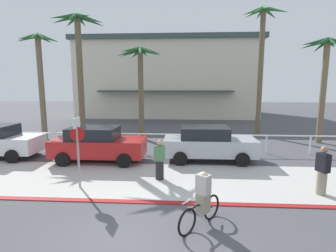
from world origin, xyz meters
TOP-DOWN VIEW (x-y plane):
  - ground_plane at (0.00, 10.00)m, footprint 80.00×80.00m
  - sidewalk_strip at (0.00, 4.20)m, footprint 44.00×4.00m
  - curb_paint at (0.00, 2.20)m, footprint 44.00×0.24m
  - building_backdrop at (-0.68, 27.56)m, footprint 20.44×12.54m
  - rail_fence at (0.00, 8.50)m, footprint 20.75×0.08m
  - stop_sign_bike_lane at (-2.45, 3.26)m, footprint 0.52×0.56m
  - palm_tree_0 at (-8.17, 11.43)m, footprint 3.06×2.86m
  - palm_tree_1 at (-5.06, 10.38)m, footprint 3.20×2.80m
  - palm_tree_2 at (-1.64, 12.04)m, footprint 3.01×3.49m
  - palm_tree_3 at (6.71, 13.81)m, footprint 3.26×3.45m
  - palm_tree_4 at (9.92, 11.50)m, footprint 3.48×3.27m
  - car_red_1 at (-2.83, 6.52)m, footprint 4.40×2.02m
  - car_silver_2 at (2.50, 7.00)m, footprint 4.40×2.02m
  - cyclist_black_0 at (1.80, 0.95)m, footprint 1.18×1.46m
  - pedestrian_0 at (0.37, 4.25)m, footprint 0.42×0.35m
  - pedestrian_1 at (5.98, 3.18)m, footprint 0.41×0.47m

SIDE VIEW (x-z plane):
  - ground_plane at x=0.00m, z-range 0.00..0.00m
  - sidewalk_strip at x=0.00m, z-range 0.00..0.02m
  - curb_paint at x=0.00m, z-range 0.00..0.03m
  - cyclist_black_0 at x=1.80m, z-range -0.06..1.44m
  - pedestrian_0 at x=0.37m, z-range -0.07..1.53m
  - pedestrian_1 at x=5.98m, z-range -0.06..1.63m
  - rail_fence at x=0.00m, z-range 0.32..1.36m
  - car_red_1 at x=-2.83m, z-range 0.03..1.72m
  - car_silver_2 at x=2.50m, z-range 0.03..1.72m
  - stop_sign_bike_lane at x=-2.45m, z-range 0.40..2.96m
  - building_backdrop at x=-0.68m, z-range 0.02..8.81m
  - palm_tree_2 at x=-1.64m, z-range 1.78..7.95m
  - palm_tree_4 at x=9.92m, z-range 1.76..8.28m
  - palm_tree_0 at x=-8.17m, z-range 1.84..8.83m
  - palm_tree_1 at x=-5.06m, z-range 2.01..9.89m
  - palm_tree_3 at x=6.71m, z-range 2.20..11.23m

